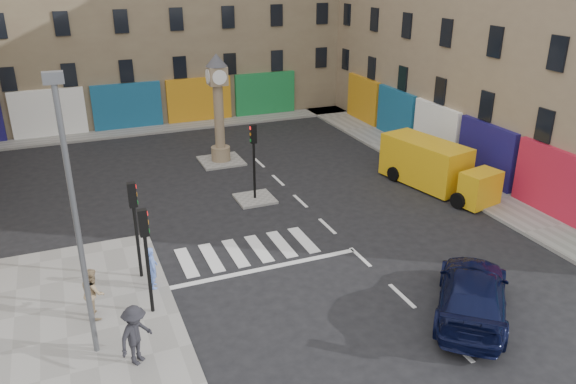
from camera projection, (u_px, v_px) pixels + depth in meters
ground at (373, 269)px, 21.44m from camera, size 120.00×120.00×0.00m
sidewalk_left at (70, 376)px, 15.85m from camera, size 7.00×16.00×0.15m
sidewalk_right at (416, 159)px, 32.99m from camera, size 2.60×30.00×0.15m
sidewalk_far at (161, 128)px, 38.96m from camera, size 32.00×2.40×0.15m
island_near at (255, 199)px, 27.54m from camera, size 1.80×1.80×0.12m
island_far at (221, 161)px, 32.66m from camera, size 2.40×2.40×0.12m
building_right at (521, 14)px, 32.13m from camera, size 10.00×30.00×16.00m
traffic_light_left_near at (146, 245)px, 17.69m from camera, size 0.28×0.22×3.70m
traffic_light_left_far at (135, 215)px, 19.74m from camera, size 0.28×0.22×3.70m
traffic_light_island at (254, 150)px, 26.57m from camera, size 0.28×0.22×3.70m
lamp_post at (74, 209)px, 15.00m from camera, size 0.50×0.25×8.30m
clock_pillar at (218, 102)px, 31.31m from camera, size 1.20×1.20×6.10m
navy_sedan at (472, 294)px, 18.46m from camera, size 5.20×5.55×1.57m
yellow_van at (434, 166)px, 28.59m from camera, size 3.24×6.71×2.35m
pedestrian_blue at (152, 267)px, 19.71m from camera, size 0.40×0.59×1.58m
pedestrian_tan at (93, 293)px, 18.10m from camera, size 0.76×0.92×1.72m
pedestrian_dark at (136, 335)px, 15.94m from camera, size 1.37×1.32×1.87m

